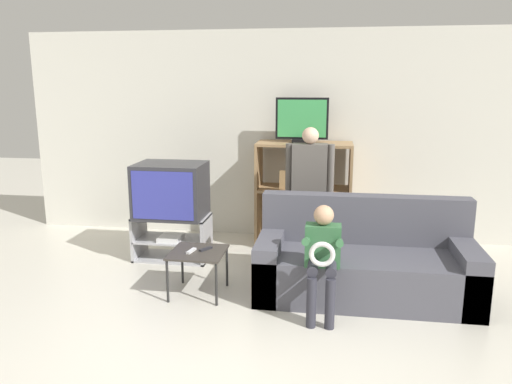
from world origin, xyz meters
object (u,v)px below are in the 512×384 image
(tv_stand, at_px, (172,237))
(television_flat, at_px, (302,121))
(media_shelf, at_px, (303,193))
(remote_control_black, at_px, (206,249))
(remote_control_white, at_px, (191,251))
(person_standing_adult, at_px, (309,181))
(person_seated_child, at_px, (323,252))
(couch, at_px, (364,264))
(television_main, at_px, (171,190))
(snack_table, at_px, (198,256))

(tv_stand, height_order, television_flat, television_flat)
(media_shelf, xyz_separation_m, remote_control_black, (-0.81, -1.62, -0.21))
(tv_stand, xyz_separation_m, remote_control_white, (0.49, -0.93, 0.19))
(person_standing_adult, distance_m, person_seated_child, 1.46)
(television_flat, relative_size, couch, 0.31)
(remote_control_white, height_order, person_standing_adult, person_standing_adult)
(media_shelf, distance_m, television_flat, 0.87)
(media_shelf, relative_size, couch, 0.63)
(couch, relative_size, person_standing_adult, 1.33)
(tv_stand, xyz_separation_m, person_standing_adult, (1.52, 0.22, 0.65))
(media_shelf, bearing_deg, person_standing_adult, -80.27)
(media_shelf, height_order, remote_control_black, media_shelf)
(television_main, height_order, television_flat, television_flat)
(remote_control_black, bearing_deg, remote_control_white, -114.02)
(snack_table, bearing_deg, television_flat, 63.49)
(snack_table, bearing_deg, media_shelf, 62.28)
(person_standing_adult, bearing_deg, remote_control_white, -131.80)
(television_main, distance_m, snack_table, 1.12)
(television_flat, bearing_deg, person_standing_adult, -76.95)
(person_seated_child, bearing_deg, tv_stand, 145.21)
(snack_table, bearing_deg, remote_control_white, -155.92)
(television_main, bearing_deg, tv_stand, 121.78)
(person_standing_adult, bearing_deg, couch, -57.27)
(snack_table, bearing_deg, person_seated_child, -13.77)
(television_flat, height_order, remote_control_white, television_flat)
(media_shelf, xyz_separation_m, person_standing_adult, (0.09, -0.55, 0.26))
(snack_table, relative_size, couch, 0.25)
(tv_stand, height_order, television_main, television_main)
(tv_stand, distance_m, person_standing_adult, 1.67)
(snack_table, bearing_deg, person_standing_adult, 49.15)
(tv_stand, distance_m, remote_control_white, 1.07)
(remote_control_white, height_order, person_seated_child, person_seated_child)
(tv_stand, xyz_separation_m, person_seated_child, (1.71, -1.19, 0.33))
(television_main, distance_m, person_seated_child, 2.08)
(television_main, relative_size, person_seated_child, 0.78)
(person_seated_child, bearing_deg, remote_control_white, 167.94)
(tv_stand, relative_size, snack_table, 1.66)
(television_main, relative_size, remote_control_black, 5.20)
(media_shelf, bearing_deg, television_flat, 156.85)
(tv_stand, height_order, remote_control_black, tv_stand)
(tv_stand, bearing_deg, television_main, -58.22)
(remote_control_white, relative_size, person_standing_adult, 0.10)
(person_standing_adult, bearing_deg, television_flat, 103.05)
(remote_control_white, distance_m, person_standing_adult, 1.61)
(remote_control_white, xyz_separation_m, couch, (1.60, 0.26, -0.13))
(couch, bearing_deg, person_standing_adult, 122.73)
(couch, xyz_separation_m, person_standing_adult, (-0.57, 0.89, 0.60))
(person_seated_child, bearing_deg, media_shelf, 98.19)
(tv_stand, relative_size, remote_control_black, 5.76)
(remote_control_white, height_order, couch, couch)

